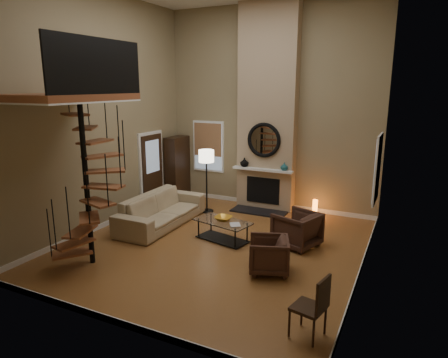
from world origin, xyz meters
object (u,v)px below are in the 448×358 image
at_px(sofa, 161,209).
at_px(armchair_near, 300,230).
at_px(hutch, 177,168).
at_px(armchair_far, 272,255).
at_px(accent_lamp, 315,208).
at_px(side_chair, 314,304).
at_px(coffee_table, 222,228).
at_px(floor_lamp, 206,161).

distance_m(sofa, armchair_near, 3.45).
bearing_deg(hutch, armchair_far, -39.35).
relative_size(armchair_near, accent_lamp, 1.86).
bearing_deg(armchair_far, side_chair, 14.90).
relative_size(hutch, coffee_table, 1.36).
relative_size(hutch, side_chair, 2.04).
xyz_separation_m(armchair_near, floor_lamp, (-2.94, 1.23, 1.06)).
height_order(sofa, armchair_near, sofa).
relative_size(coffee_table, accent_lamp, 3.00).
bearing_deg(coffee_table, accent_lamp, 58.86).
height_order(hutch, coffee_table, hutch).
bearing_deg(floor_lamp, armchair_near, -22.66).
height_order(coffee_table, floor_lamp, floor_lamp).
xyz_separation_m(armchair_far, coffee_table, (-1.52, 1.02, -0.07)).
relative_size(armchair_far, floor_lamp, 0.42).
height_order(armchair_far, side_chair, side_chair).
height_order(sofa, floor_lamp, floor_lamp).
height_order(sofa, accent_lamp, sofa).
bearing_deg(armchair_near, hutch, -95.60).
distance_m(hutch, armchair_far, 5.55).
xyz_separation_m(armchair_near, armchair_far, (-0.12, -1.46, 0.00)).
distance_m(armchair_far, coffee_table, 1.83).
bearing_deg(sofa, coffee_table, -98.44).
bearing_deg(side_chair, floor_lamp, 132.69).
bearing_deg(armchair_far, hutch, -149.87).
bearing_deg(hutch, accent_lamp, -0.22).
height_order(sofa, armchair_far, sofa).
xyz_separation_m(floor_lamp, side_chair, (3.98, -4.31, -0.89)).
bearing_deg(side_chair, accent_lamp, 103.14).
distance_m(armchair_far, side_chair, 2.00).
bearing_deg(accent_lamp, hutch, 179.78).
distance_m(sofa, side_chair, 5.34).
distance_m(armchair_near, armchair_far, 1.46).
xyz_separation_m(armchair_near, accent_lamp, (-0.15, 2.02, -0.10)).
distance_m(armchair_near, accent_lamp, 2.03).
bearing_deg(coffee_table, armchair_near, 14.92).
xyz_separation_m(armchair_near, coffee_table, (-1.64, -0.44, -0.07)).
height_order(armchair_near, armchair_far, armchair_near).
relative_size(sofa, accent_lamp, 5.70).
distance_m(accent_lamp, side_chair, 5.25).
relative_size(armchair_far, accent_lamp, 1.57).
bearing_deg(coffee_table, hutch, 137.90).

